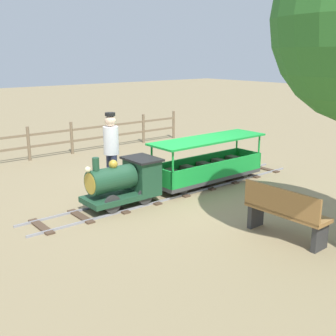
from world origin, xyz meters
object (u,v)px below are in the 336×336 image
(conductor_person, at_px, (111,146))
(park_bench, at_px, (285,213))
(passenger_car, at_px, (208,165))
(locomotive, at_px, (125,181))

(conductor_person, relative_size, park_bench, 1.24)
(passenger_car, relative_size, park_bench, 2.06)
(passenger_car, bearing_deg, park_bench, 158.73)
(locomotive, distance_m, conductor_person, 0.97)
(locomotive, height_order, passenger_car, passenger_car)
(locomotive, xyz_separation_m, passenger_car, (0.00, -2.10, -0.06))
(locomotive, height_order, conductor_person, conductor_person)
(passenger_car, height_order, park_bench, passenger_car)
(conductor_person, height_order, park_bench, conductor_person)
(locomotive, relative_size, passenger_car, 0.54)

